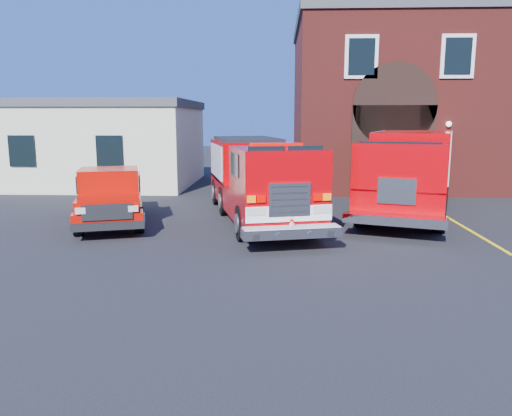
{
  "coord_description": "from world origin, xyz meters",
  "views": [
    {
      "loc": [
        0.53,
        -13.04,
        3.43
      ],
      "look_at": [
        0.0,
        -1.2,
        1.3
      ],
      "focal_mm": 35.0,
      "sensor_mm": 36.0,
      "label": 1
    }
  ],
  "objects_px": {
    "side_building": "(98,142)",
    "fire_engine": "(258,178)",
    "pickup_truck": "(110,197)",
    "secondary_truck": "(410,169)",
    "fire_station": "(441,103)"
  },
  "relations": [
    {
      "from": "fire_station",
      "to": "pickup_truck",
      "type": "xyz_separation_m",
      "value": [
        -14.04,
        -10.88,
        -3.39
      ]
    },
    {
      "from": "fire_station",
      "to": "pickup_truck",
      "type": "bearing_deg",
      "value": -142.24
    },
    {
      "from": "pickup_truck",
      "to": "secondary_truck",
      "type": "distance_m",
      "value": 10.64
    },
    {
      "from": "fire_engine",
      "to": "pickup_truck",
      "type": "distance_m",
      "value": 4.97
    },
    {
      "from": "fire_station",
      "to": "side_building",
      "type": "xyz_separation_m",
      "value": [
        -17.99,
        -0.99,
        -2.05
      ]
    },
    {
      "from": "fire_engine",
      "to": "pickup_truck",
      "type": "height_order",
      "value": "fire_engine"
    },
    {
      "from": "pickup_truck",
      "to": "secondary_truck",
      "type": "height_order",
      "value": "secondary_truck"
    },
    {
      "from": "side_building",
      "to": "secondary_truck",
      "type": "distance_m",
      "value": 16.25
    },
    {
      "from": "side_building",
      "to": "pickup_truck",
      "type": "distance_m",
      "value": 10.73
    },
    {
      "from": "fire_station",
      "to": "secondary_truck",
      "type": "xyz_separation_m",
      "value": [
        -3.66,
        -8.63,
        -2.65
      ]
    },
    {
      "from": "pickup_truck",
      "to": "secondary_truck",
      "type": "bearing_deg",
      "value": 12.19
    },
    {
      "from": "pickup_truck",
      "to": "secondary_truck",
      "type": "relative_size",
      "value": 0.63
    },
    {
      "from": "side_building",
      "to": "fire_engine",
      "type": "distance_m",
      "value": 12.72
    },
    {
      "from": "side_building",
      "to": "pickup_truck",
      "type": "bearing_deg",
      "value": -68.23
    },
    {
      "from": "fire_station",
      "to": "side_building",
      "type": "relative_size",
      "value": 1.49
    }
  ]
}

